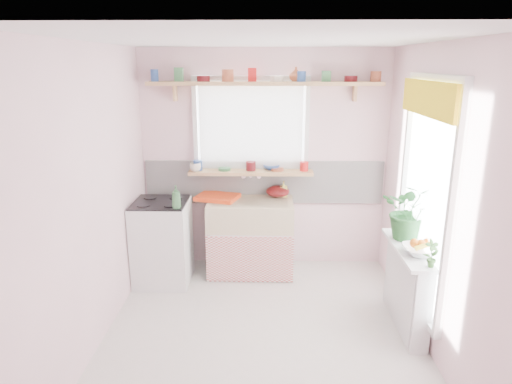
{
  "coord_description": "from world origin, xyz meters",
  "views": [
    {
      "loc": [
        0.03,
        -3.54,
        2.34
      ],
      "look_at": [
        -0.07,
        0.55,
        1.17
      ],
      "focal_mm": 32.0,
      "sensor_mm": 36.0,
      "label": 1
    }
  ],
  "objects": [
    {
      "name": "dish_tray",
      "position": [
        -0.53,
        1.38,
        0.87
      ],
      "size": [
        0.53,
        0.45,
        0.04
      ],
      "primitive_type": "cube",
      "rotation": [
        0.0,
        0.0,
        -0.29
      ],
      "color": "#F74516",
      "rests_on": "sink_unit"
    },
    {
      "name": "sill_bowl",
      "position": [
        0.08,
        1.54,
        1.19
      ],
      "size": [
        0.24,
        0.24,
        0.06
      ],
      "primitive_type": "imported",
      "rotation": [
        0.0,
        0.0,
        -0.29
      ],
      "color": "#2E5296",
      "rests_on": "windowsill"
    },
    {
      "name": "pine_shelf",
      "position": [
        0.0,
        1.47,
        2.12
      ],
      "size": [
        2.52,
        0.24,
        0.04
      ],
      "primitive_type": "cube",
      "color": "tan",
      "rests_on": "room"
    },
    {
      "name": "fruit_bowl",
      "position": [
        1.33,
        0.05,
        0.81
      ],
      "size": [
        0.29,
        0.29,
        0.07
      ],
      "primitive_type": "imported",
      "rotation": [
        0.0,
        0.0,
        -0.0
      ],
      "color": "silver",
      "rests_on": "radiator_ledge"
    },
    {
      "name": "jade_plant",
      "position": [
        1.33,
        0.4,
        1.04
      ],
      "size": [
        0.61,
        0.58,
        0.54
      ],
      "primitive_type": "imported",
      "rotation": [
        0.0,
        0.0,
        -0.4
      ],
      "color": "#26612C",
      "rests_on": "radiator_ledge"
    },
    {
      "name": "herb_pot",
      "position": [
        1.33,
        -0.2,
        0.89
      ],
      "size": [
        0.14,
        0.12,
        0.23
      ],
      "primitive_type": "imported",
      "rotation": [
        0.0,
        0.0,
        0.31
      ],
      "color": "#325C24",
      "rests_on": "radiator_ledge"
    },
    {
      "name": "windowsill",
      "position": [
        -0.15,
        1.48,
        1.14
      ],
      "size": [
        1.4,
        0.22,
        0.04
      ],
      "primitive_type": "cube",
      "color": "tan",
      "rests_on": "room"
    },
    {
      "name": "soap_bottle_sink",
      "position": [
        0.22,
        1.5,
        0.94
      ],
      "size": [
        0.08,
        0.08,
        0.18
      ],
      "primitive_type": "imported",
      "rotation": [
        0.0,
        0.0,
        0.0
      ],
      "color": "#F8F16E",
      "rests_on": "sink_unit"
    },
    {
      "name": "shelf_crockery",
      "position": [
        -0.02,
        1.47,
        2.19
      ],
      "size": [
        2.47,
        0.11,
        0.12
      ],
      "color": "#3359A5",
      "rests_on": "pine_shelf"
    },
    {
      "name": "cooker",
      "position": [
        -1.1,
        1.05,
        0.46
      ],
      "size": [
        0.58,
        0.58,
        0.93
      ],
      "color": "white",
      "rests_on": "ground"
    },
    {
      "name": "radiator_ledge",
      "position": [
        1.3,
        0.2,
        0.4
      ],
      "size": [
        0.22,
        0.95,
        0.78
      ],
      "color": "white",
      "rests_on": "ground"
    },
    {
      "name": "sill_cup",
      "position": [
        -0.77,
        1.42,
        1.21
      ],
      "size": [
        0.16,
        0.16,
        0.1
      ],
      "primitive_type": "imported",
      "rotation": [
        0.0,
        0.0,
        -0.33
      ],
      "color": "beige",
      "rests_on": "windowsill"
    },
    {
      "name": "cooker_bottle",
      "position": [
        -0.88,
        0.83,
        1.03
      ],
      "size": [
        0.12,
        0.12,
        0.24
      ],
      "primitive_type": "imported",
      "rotation": [
        0.0,
        0.0,
        0.36
      ],
      "color": "#3B7744",
      "rests_on": "cooker"
    },
    {
      "name": "sill_crockery",
      "position": [
        -0.15,
        1.48,
        1.22
      ],
      "size": [
        1.35,
        0.11,
        0.12
      ],
      "color": "#3359A5",
      "rests_on": "windowsill"
    },
    {
      "name": "room",
      "position": [
        0.66,
        0.86,
        1.37
      ],
      "size": [
        3.2,
        3.2,
        3.2
      ],
      "color": "silver",
      "rests_on": "ground"
    },
    {
      "name": "shelf_vase",
      "position": [
        0.34,
        1.53,
        2.22
      ],
      "size": [
        0.16,
        0.16,
        0.15
      ],
      "primitive_type": "imported",
      "rotation": [
        0.0,
        0.0,
        -0.12
      ],
      "color": "#AC5834",
      "rests_on": "pine_shelf"
    },
    {
      "name": "sink_unit",
      "position": [
        -0.15,
        1.29,
        0.43
      ],
      "size": [
        0.95,
        0.65,
        1.11
      ],
      "color": "white",
      "rests_on": "ground"
    },
    {
      "name": "colander",
      "position": [
        0.16,
        1.5,
        0.91
      ],
      "size": [
        0.35,
        0.35,
        0.12
      ],
      "primitive_type": "ellipsoid",
      "rotation": [
        0.0,
        0.0,
        -0.4
      ],
      "color": "#590F10",
      "rests_on": "sink_unit"
    },
    {
      "name": "fruit",
      "position": [
        1.34,
        0.05,
        0.87
      ],
      "size": [
        0.2,
        0.14,
        0.1
      ],
      "color": "orange",
      "rests_on": "fruit_bowl"
    }
  ]
}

